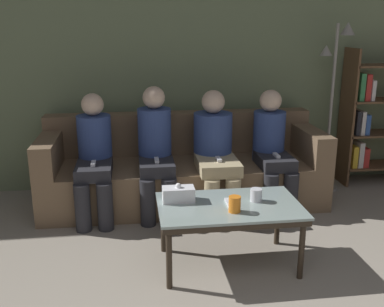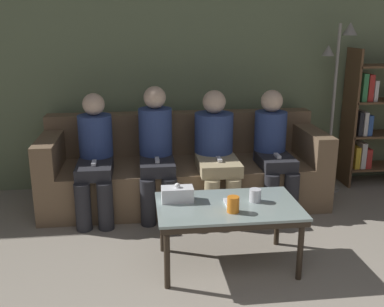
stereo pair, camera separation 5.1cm
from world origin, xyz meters
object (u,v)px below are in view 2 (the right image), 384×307
Objects in this scene: seated_person_left_end at (95,154)px; cup_near_left at (233,204)px; seated_person_right_end at (273,147)px; cup_near_right at (255,195)px; seated_person_mid_right at (216,148)px; bookshelf at (375,119)px; coffee_table at (228,211)px; tissue_box at (177,194)px; game_remote at (228,203)px; standing_lamp at (336,91)px; seated_person_mid_left at (156,148)px; couch at (184,170)px.

cup_near_left is at bearing -49.26° from seated_person_left_end.
seated_person_right_end is (1.59, 0.01, 0.00)m from seated_person_left_end.
seated_person_mid_right is (-0.11, 0.99, 0.07)m from cup_near_right.
cup_near_right is 2.22m from bookshelf.
cup_near_right is at bearing -113.11° from seated_person_right_end.
coffee_table is 4.43× the size of tissue_box.
seated_person_mid_right is (0.09, 1.02, 0.11)m from game_remote.
coffee_table is 0.91× the size of seated_person_mid_right.
tissue_box is at bearing -54.86° from seated_person_left_end.
seated_person_right_end reaches higher than coffee_table.
standing_lamp is 1.48× the size of seated_person_mid_left.
couch is 1.16m from tissue_box.
bookshelf reaches higher than seated_person_mid_right.
seated_person_right_end is at bearing -15.35° from couch.
bookshelf is (2.18, 1.40, 0.18)m from tissue_box.
cup_near_right is 0.08× the size of seated_person_right_end.
standing_lamp is at bearing 45.90° from coffee_table.
seated_person_mid_left is 1.06m from seated_person_right_end.
seated_person_right_end is at bearing -158.20° from bookshelf.
seated_person_mid_left is (0.53, 0.02, 0.03)m from seated_person_left_end.
seated_person_mid_right is (1.06, 0.01, 0.01)m from seated_person_left_end.
seated_person_mid_left is (-2.29, -0.48, -0.10)m from bookshelf.
couch is 1.26m from game_remote.
couch is at bearing 140.30° from seated_person_mid_right.
seated_person_mid_left reaches higher than seated_person_left_end.
game_remote is (0.34, -0.11, -0.04)m from tissue_box.
bookshelf is 1.31× the size of seated_person_mid_right.
seated_person_mid_left is at bearing -169.07° from standing_lamp.
game_remote is (-0.20, -0.03, -0.04)m from cup_near_right.
seated_person_mid_left is (-0.10, 0.92, 0.08)m from tissue_box.
coffee_table is at bearing 93.22° from cup_near_left.
couch is at bearing 107.23° from cup_near_right.
cup_near_right is 1.08m from seated_person_right_end.
standing_lamp reaches higher than cup_near_right.
standing_lamp reaches higher than bookshelf.
seated_person_mid_left is (-0.64, 0.99, 0.09)m from cup_near_right.
cup_near_left is 0.10× the size of seated_person_mid_right.
game_remote reaches higher than coffee_table.
seated_person_mid_left is at bearing -141.40° from couch.
standing_lamp is (1.33, 1.37, 0.61)m from coffee_table.
couch reaches higher than coffee_table.
game_remote is at bearing -170.03° from cup_near_right.
game_remote is 0.14× the size of seated_person_mid_right.
game_remote is at bearing -46.09° from seated_person_left_end.
cup_near_right is at bearing -57.27° from seated_person_mid_left.
bookshelf reaches higher than cup_near_right.
seated_person_right_end is at bearing 0.20° from seated_person_mid_right.
seated_person_left_end is (-0.98, 1.14, 0.05)m from cup_near_left.
couch is 1.56× the size of standing_lamp.
cup_near_left is 0.25m from cup_near_right.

